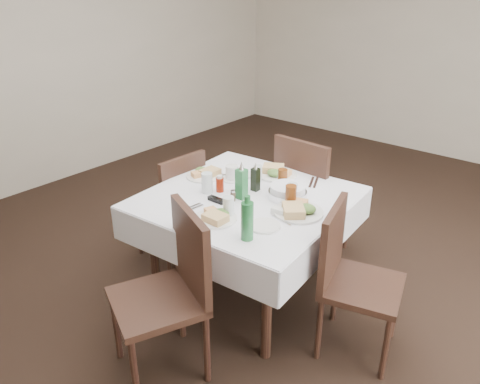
{
  "coord_description": "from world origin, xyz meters",
  "views": [
    {
      "loc": [
        1.6,
        -2.36,
        2.07
      ],
      "look_at": [
        -0.15,
        -0.28,
        0.8
      ],
      "focal_mm": 35.0,
      "sensor_mm": 36.0,
      "label": 1
    }
  ],
  "objects_px": {
    "water_w": "(207,183)",
    "water_e": "(292,192)",
    "chair_south": "(173,284)",
    "coffee_mug": "(232,173)",
    "oil_cruet_green": "(242,183)",
    "chair_east": "(348,271)",
    "bread_basket": "(288,192)",
    "dining_table": "(247,208)",
    "ketchup_bottle": "(220,184)",
    "chair_west": "(176,200)",
    "oil_cruet_dark": "(255,178)",
    "water_s": "(229,207)",
    "chair_north": "(308,190)",
    "water_n": "(258,173)",
    "green_bottle": "(247,220)"
  },
  "relations": [
    {
      "from": "oil_cruet_green",
      "to": "chair_east",
      "type": "bearing_deg",
      "value": 2.27
    },
    {
      "from": "water_n",
      "to": "water_e",
      "type": "relative_size",
      "value": 0.93
    },
    {
      "from": "water_s",
      "to": "ketchup_bottle",
      "type": "height_order",
      "value": "water_s"
    },
    {
      "from": "chair_north",
      "to": "water_w",
      "type": "xyz_separation_m",
      "value": [
        -0.27,
        -0.83,
        0.27
      ]
    },
    {
      "from": "water_w",
      "to": "oil_cruet_dark",
      "type": "distance_m",
      "value": 0.32
    },
    {
      "from": "water_w",
      "to": "ketchup_bottle",
      "type": "relative_size",
      "value": 1.2
    },
    {
      "from": "chair_east",
      "to": "bread_basket",
      "type": "height_order",
      "value": "chair_east"
    },
    {
      "from": "dining_table",
      "to": "chair_north",
      "type": "xyz_separation_m",
      "value": [
        0.03,
        0.71,
        -0.11
      ]
    },
    {
      "from": "water_n",
      "to": "chair_east",
      "type": "bearing_deg",
      "value": -16.5
    },
    {
      "from": "water_s",
      "to": "water_w",
      "type": "xyz_separation_m",
      "value": [
        -0.33,
        0.16,
        0.01
      ]
    },
    {
      "from": "chair_east",
      "to": "coffee_mug",
      "type": "relative_size",
      "value": 6.38
    },
    {
      "from": "dining_table",
      "to": "ketchup_bottle",
      "type": "distance_m",
      "value": 0.24
    },
    {
      "from": "chair_north",
      "to": "water_s",
      "type": "relative_size",
      "value": 8.0
    },
    {
      "from": "water_n",
      "to": "coffee_mug",
      "type": "distance_m",
      "value": 0.18
    },
    {
      "from": "chair_south",
      "to": "bread_basket",
      "type": "xyz_separation_m",
      "value": [
        0.09,
        0.93,
        0.25
      ]
    },
    {
      "from": "coffee_mug",
      "to": "green_bottle",
      "type": "bearing_deg",
      "value": -43.51
    },
    {
      "from": "chair_south",
      "to": "chair_east",
      "type": "distance_m",
      "value": 1.0
    },
    {
      "from": "dining_table",
      "to": "chair_west",
      "type": "xyz_separation_m",
      "value": [
        -0.71,
        0.02,
        -0.17
      ]
    },
    {
      "from": "chair_east",
      "to": "green_bottle",
      "type": "xyz_separation_m",
      "value": [
        -0.42,
        -0.4,
        0.35
      ]
    },
    {
      "from": "chair_north",
      "to": "ketchup_bottle",
      "type": "bearing_deg",
      "value": -105.54
    },
    {
      "from": "water_n",
      "to": "water_s",
      "type": "relative_size",
      "value": 0.91
    },
    {
      "from": "chair_north",
      "to": "water_w",
      "type": "bearing_deg",
      "value": -107.9
    },
    {
      "from": "dining_table",
      "to": "oil_cruet_green",
      "type": "relative_size",
      "value": 5.23
    },
    {
      "from": "water_w",
      "to": "water_e",
      "type": "bearing_deg",
      "value": 26.53
    },
    {
      "from": "chair_north",
      "to": "chair_east",
      "type": "bearing_deg",
      "value": -44.43
    },
    {
      "from": "water_w",
      "to": "bread_basket",
      "type": "xyz_separation_m",
      "value": [
        0.45,
        0.28,
        -0.03
      ]
    },
    {
      "from": "chair_south",
      "to": "coffee_mug",
      "type": "distance_m",
      "value": 1.02
    },
    {
      "from": "ketchup_bottle",
      "to": "chair_west",
      "type": "bearing_deg",
      "value": 171.94
    },
    {
      "from": "water_e",
      "to": "water_s",
      "type": "bearing_deg",
      "value": -112.9
    },
    {
      "from": "dining_table",
      "to": "chair_east",
      "type": "height_order",
      "value": "chair_east"
    },
    {
      "from": "oil_cruet_green",
      "to": "green_bottle",
      "type": "xyz_separation_m",
      "value": [
        0.35,
        -0.37,
        0.01
      ]
    },
    {
      "from": "chair_east",
      "to": "bread_basket",
      "type": "xyz_separation_m",
      "value": [
        -0.55,
        0.17,
        0.28
      ]
    },
    {
      "from": "dining_table",
      "to": "water_w",
      "type": "relative_size",
      "value": 9.78
    },
    {
      "from": "water_n",
      "to": "ketchup_bottle",
      "type": "bearing_deg",
      "value": -105.29
    },
    {
      "from": "water_w",
      "to": "oil_cruet_green",
      "type": "height_order",
      "value": "oil_cruet_green"
    },
    {
      "from": "oil_cruet_dark",
      "to": "dining_table",
      "type": "bearing_deg",
      "value": -80.81
    },
    {
      "from": "water_s",
      "to": "water_n",
      "type": "bearing_deg",
      "value": 110.0
    },
    {
      "from": "chair_north",
      "to": "water_w",
      "type": "height_order",
      "value": "chair_north"
    },
    {
      "from": "chair_west",
      "to": "water_s",
      "type": "bearing_deg",
      "value": -20.41
    },
    {
      "from": "water_e",
      "to": "green_bottle",
      "type": "bearing_deg",
      "value": -81.68
    },
    {
      "from": "water_e",
      "to": "oil_cruet_green",
      "type": "distance_m",
      "value": 0.33
    },
    {
      "from": "chair_south",
      "to": "water_s",
      "type": "relative_size",
      "value": 7.87
    },
    {
      "from": "bread_basket",
      "to": "coffee_mug",
      "type": "distance_m",
      "value": 0.46
    },
    {
      "from": "chair_north",
      "to": "oil_cruet_green",
      "type": "distance_m",
      "value": 0.81
    },
    {
      "from": "chair_east",
      "to": "water_s",
      "type": "bearing_deg",
      "value": -158.35
    },
    {
      "from": "oil_cruet_green",
      "to": "chair_west",
      "type": "bearing_deg",
      "value": 175.02
    },
    {
      "from": "water_e",
      "to": "oil_cruet_dark",
      "type": "bearing_deg",
      "value": -175.61
    },
    {
      "from": "water_e",
      "to": "green_bottle",
      "type": "relative_size",
      "value": 0.46
    },
    {
      "from": "coffee_mug",
      "to": "oil_cruet_green",
      "type": "bearing_deg",
      "value": -37.87
    },
    {
      "from": "oil_cruet_dark",
      "to": "green_bottle",
      "type": "relative_size",
      "value": 0.76
    }
  ]
}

